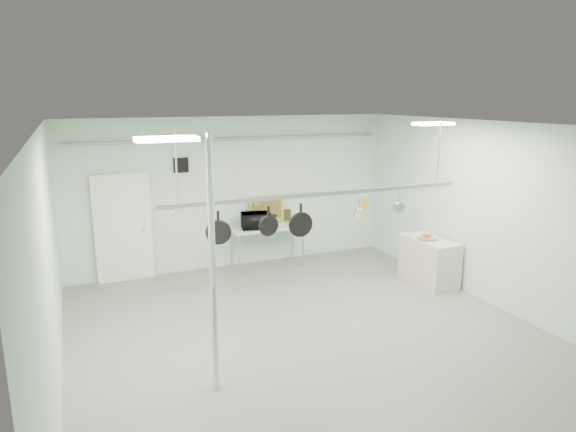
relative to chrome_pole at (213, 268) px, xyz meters
name	(u,v)px	position (x,y,z in m)	size (l,w,h in m)	color
floor	(316,343)	(1.70, 0.60, -1.60)	(8.00, 8.00, 0.00)	gray
ceiling	(319,127)	(1.70, 0.60, 1.59)	(7.00, 8.00, 0.02)	silver
back_wall	(234,193)	(1.70, 4.59, 0.00)	(7.00, 0.02, 3.20)	silver
right_wall	(503,218)	(5.19, 0.60, 0.00)	(0.02, 8.00, 3.20)	silver
door	(123,229)	(-0.60, 4.54, -0.55)	(1.10, 0.10, 2.20)	silver
wall_vent	(181,165)	(0.60, 4.57, 0.65)	(0.30, 0.04, 0.30)	black
conduit_pipe	(234,139)	(1.70, 4.50, 1.15)	(0.07, 0.07, 6.60)	gray
chrome_pole	(213,268)	(0.00, 0.00, 0.00)	(0.08, 0.08, 3.20)	silver
prep_table	(267,229)	(2.30, 4.20, -0.77)	(1.60, 0.70, 0.91)	silver
side_cabinet	(429,261)	(4.85, 2.00, -1.15)	(0.60, 1.20, 0.90)	beige
pot_rack	(321,192)	(1.90, 0.90, 0.63)	(4.80, 0.06, 1.00)	#B7B7BC
light_panel_left	(167,139)	(-0.50, -0.20, 1.56)	(0.65, 0.30, 0.05)	white
light_panel_right	(433,124)	(4.10, 1.20, 1.56)	(0.65, 0.30, 0.05)	white
microwave	(256,221)	(2.02, 4.10, -0.53)	(0.60, 0.41, 0.33)	black
coffee_canister	(273,222)	(2.40, 4.11, -0.59)	(0.16, 0.16, 0.21)	white
painting_large	(266,209)	(2.40, 4.50, -0.41)	(0.78, 0.05, 0.58)	gold
painting_small	(284,215)	(2.83, 4.50, -0.57)	(0.30, 0.04, 0.25)	#2F2010
fruit_bowl	(427,238)	(4.75, 1.99, -0.66)	(0.37, 0.37, 0.09)	silver
skillet_left	(218,227)	(0.33, 0.90, 0.26)	(0.35, 0.06, 0.46)	black
skillet_mid	(269,221)	(1.07, 0.90, 0.27)	(0.30, 0.06, 0.42)	black
skillet_right	(301,220)	(1.57, 0.90, 0.23)	(0.37, 0.06, 0.50)	black
whisk	(359,209)	(2.55, 0.90, 0.32)	(0.15, 0.15, 0.33)	#B3B3B8
grater	(365,204)	(2.66, 0.90, 0.39)	(0.08, 0.02, 0.20)	gold
saucepan	(399,203)	(3.29, 0.90, 0.34)	(0.16, 0.09, 0.28)	#AFAEB3
fruit_cluster	(427,236)	(4.75, 1.99, -0.62)	(0.24, 0.24, 0.09)	maroon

